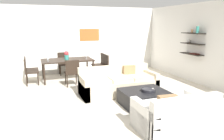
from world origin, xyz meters
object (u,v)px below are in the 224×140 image
(dining_chair_right_near, at_px, (104,65))
(candle_jar, at_px, (153,89))
(dining_chair_head, at_px, (64,62))
(dining_chair_right_far, at_px, (100,63))
(dining_table, at_px, (67,61))
(coffee_table, at_px, (144,98))
(dining_chair_foot, at_px, (72,71))
(sofa_beige, at_px, (118,84))
(wine_glass_right_near, at_px, (86,56))
(centerpiece_vase, at_px, (66,55))
(loveseat_white, at_px, (174,115))
(wine_glass_left_near, at_px, (48,58))
(decorative_bowl, at_px, (148,90))
(wine_glass_left_far, at_px, (47,57))
(dining_chair_left_near, at_px, (29,70))
(dining_chair_left_far, at_px, (29,67))

(dining_chair_right_near, bearing_deg, candle_jar, -84.66)
(dining_chair_head, distance_m, dining_chair_right_far, 1.48)
(candle_jar, distance_m, dining_table, 3.66)
(candle_jar, bearing_deg, dining_table, 115.93)
(coffee_table, height_order, dining_table, dining_table)
(dining_chair_head, distance_m, dining_chair_right_near, 1.74)
(dining_chair_foot, relative_size, dining_chair_head, 1.00)
(sofa_beige, height_order, dining_chair_right_far, dining_chair_right_far)
(dining_table, distance_m, wine_glass_right_near, 0.71)
(centerpiece_vase, bearing_deg, loveseat_white, -73.55)
(candle_jar, height_order, wine_glass_left_near, wine_glass_left_near)
(dining_chair_head, bearing_deg, coffee_table, -71.44)
(coffee_table, height_order, centerpiece_vase, centerpiece_vase)
(coffee_table, bearing_deg, decorative_bowl, -48.13)
(loveseat_white, relative_size, candle_jar, 22.30)
(loveseat_white, height_order, dining_chair_right_far, dining_chair_right_far)
(sofa_beige, relative_size, dining_chair_foot, 2.53)
(dining_chair_foot, relative_size, wine_glass_left_near, 5.78)
(sofa_beige, relative_size, coffee_table, 1.99)
(dining_table, bearing_deg, coffee_table, -66.68)
(dining_chair_right_far, bearing_deg, wine_glass_right_near, -150.93)
(candle_jar, bearing_deg, wine_glass_left_far, 123.65)
(wine_glass_right_near, bearing_deg, decorative_bowl, -76.15)
(decorative_bowl, height_order, dining_chair_right_far, dining_chair_right_far)
(dining_chair_left_near, bearing_deg, dining_table, 9.90)
(dining_chair_head, bearing_deg, dining_table, -90.00)
(candle_jar, relative_size, dining_chair_foot, 0.07)
(wine_glass_left_near, bearing_deg, dining_table, 10.58)
(sofa_beige, xyz_separation_m, dining_chair_left_far, (-2.45, 2.34, 0.21))
(dining_chair_left_near, height_order, wine_glass_left_near, wine_glass_left_near)
(sofa_beige, bearing_deg, wine_glass_left_far, 129.09)
(dining_chair_left_near, distance_m, dining_chair_head, 1.74)
(sofa_beige, relative_size, wine_glass_left_far, 14.41)
(candle_jar, relative_size, dining_chair_head, 0.07)
(dining_table, relative_size, dining_chair_right_near, 2.06)
(loveseat_white, relative_size, dining_chair_left_far, 1.64)
(dining_chair_left_near, xyz_separation_m, centerpiece_vase, (1.29, 0.21, 0.40))
(coffee_table, distance_m, dining_chair_left_near, 4.04)
(dining_chair_left_far, bearing_deg, centerpiece_vase, -10.91)
(dining_chair_head, bearing_deg, dining_chair_foot, -90.00)
(dining_chair_left_far, xyz_separation_m, dining_chair_right_far, (2.62, 0.00, 0.00))
(dining_chair_foot, bearing_deg, centerpiece_vase, 91.37)
(decorative_bowl, bearing_deg, wine_glass_left_far, 121.89)
(dining_chair_right_far, relative_size, wine_glass_left_near, 5.78)
(decorative_bowl, height_order, dining_chair_head, dining_chair_head)
(dining_chair_head, distance_m, wine_glass_left_near, 1.29)
(dining_chair_right_near, bearing_deg, wine_glass_right_near, 170.83)
(decorative_bowl, xyz_separation_m, candle_jar, (0.14, 0.01, -0.01))
(decorative_bowl, bearing_deg, dining_table, 113.82)
(dining_table, bearing_deg, decorative_bowl, -66.18)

